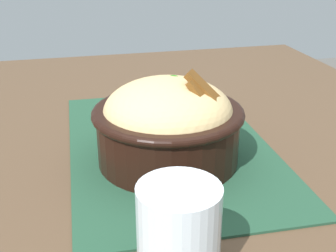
{
  "coord_description": "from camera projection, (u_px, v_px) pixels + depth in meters",
  "views": [
    {
      "loc": [
        -0.56,
        0.15,
        1.06
      ],
      "look_at": [
        -0.05,
        0.03,
        0.83
      ],
      "focal_mm": 47.43,
      "sensor_mm": 36.0,
      "label": 1
    }
  ],
  "objects": [
    {
      "name": "drinking_glass",
      "position": [
        179.0,
        239.0,
        0.38
      ],
      "size": [
        0.07,
        0.07,
        0.09
      ],
      "color": "silver",
      "rests_on": "table"
    },
    {
      "name": "fork",
      "position": [
        141.0,
        124.0,
        0.71
      ],
      "size": [
        0.03,
        0.13,
        0.0
      ],
      "color": "silver",
      "rests_on": "placemat"
    },
    {
      "name": "table",
      "position": [
        178.0,
        191.0,
        0.68
      ],
      "size": [
        1.11,
        0.91,
        0.78
      ],
      "color": "#4C3826",
      "rests_on": "ground_plane"
    },
    {
      "name": "bowl",
      "position": [
        168.0,
        122.0,
        0.58
      ],
      "size": [
        0.2,
        0.2,
        0.13
      ],
      "color": "black",
      "rests_on": "placemat"
    },
    {
      "name": "placemat",
      "position": [
        170.0,
        147.0,
        0.64
      ],
      "size": [
        0.45,
        0.29,
        0.0
      ],
      "primitive_type": "cube",
      "rotation": [
        0.0,
        0.0,
        -0.03
      ],
      "color": "#1E422D",
      "rests_on": "table"
    }
  ]
}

